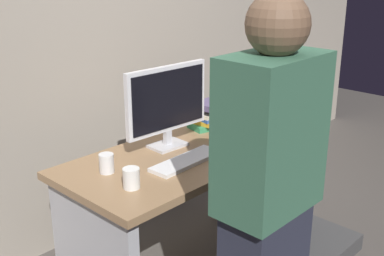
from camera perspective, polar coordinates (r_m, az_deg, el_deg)
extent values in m
cube|color=#93704C|center=(2.68, -0.78, -3.19)|extent=(1.38, 0.70, 0.04)
cube|color=#B2B2B7|center=(3.27, 7.01, -6.07)|extent=(0.06, 0.62, 0.70)
cube|color=#3F3F3F|center=(2.45, 12.10, -12.83)|extent=(0.44, 0.44, 0.08)
cube|color=#3F3F3F|center=(2.41, 8.69, -6.06)|extent=(0.40, 0.06, 0.44)
cube|color=#38664C|center=(1.78, 9.15, -0.78)|extent=(0.40, 0.24, 0.58)
sphere|color=brown|center=(1.69, 9.86, 11.74)|extent=(0.22, 0.22, 0.22)
cube|color=silver|center=(2.75, -2.82, -1.99)|extent=(0.21, 0.15, 0.02)
cube|color=silver|center=(2.73, -2.84, -1.06)|extent=(0.04, 0.03, 0.08)
cube|color=silver|center=(2.67, -2.92, 3.38)|extent=(0.54, 0.06, 0.36)
cube|color=black|center=(2.66, -2.65, 3.32)|extent=(0.50, 0.03, 0.32)
cube|color=white|center=(2.54, -0.64, -3.80)|extent=(0.43, 0.15, 0.02)
ellipsoid|color=black|center=(2.73, 3.77, -2.00)|extent=(0.06, 0.10, 0.03)
cylinder|color=white|center=(2.27, -7.02, -5.77)|extent=(0.08, 0.08, 0.10)
cylinder|color=silver|center=(2.45, -9.84, -4.04)|extent=(0.07, 0.07, 0.10)
cube|color=#338C59|center=(3.05, 1.75, 0.34)|extent=(0.23, 0.18, 0.03)
cube|color=gold|center=(3.05, 1.99, 0.93)|extent=(0.20, 0.16, 0.03)
cube|color=#3359A5|center=(3.03, 2.22, 1.31)|extent=(0.20, 0.17, 0.02)
cube|color=beige|center=(3.02, 2.03, 1.66)|extent=(0.19, 0.12, 0.02)
cube|color=black|center=(3.02, 2.01, 2.17)|extent=(0.16, 0.12, 0.03)
cube|color=#594C72|center=(3.00, 1.98, 2.69)|extent=(0.18, 0.15, 0.04)
cube|color=black|center=(2.96, 8.00, -0.71)|extent=(0.12, 0.16, 0.01)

